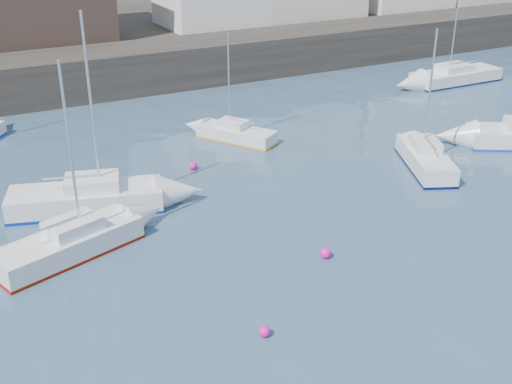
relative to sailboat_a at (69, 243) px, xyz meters
name	(u,v)px	position (x,y,z in m)	size (l,w,h in m)	color
quay_wall	(107,71)	(7.75, 22.01, 0.96)	(90.00, 5.00, 3.00)	#28231E
land_strip	(54,30)	(7.75, 40.01, 0.86)	(90.00, 32.00, 2.80)	#28231E
sailboat_a	(69,243)	(0.00, 0.00, 0.00)	(6.22, 3.69, 7.71)	silver
sailboat_b	(87,198)	(1.64, 3.76, 0.03)	(7.17, 4.06, 8.79)	silver
sailboat_c	(425,158)	(18.40, 0.45, 0.00)	(3.75, 5.62, 7.09)	silver
sailboat_f	(236,133)	(11.50, 8.70, -0.11)	(3.80, 4.80, 6.14)	silver
sailboat_g	(455,76)	(31.66, 12.30, -0.02)	(7.29, 2.36, 9.22)	silver
buoy_near	(265,336)	(4.38, -8.04, -0.54)	(0.39, 0.39, 0.39)	#FF1096
buoy_mid	(325,257)	(8.84, -4.81, -0.54)	(0.44, 0.44, 0.44)	#FF1096
buoy_far	(194,169)	(7.65, 5.84, -0.54)	(0.42, 0.42, 0.42)	#FF1096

